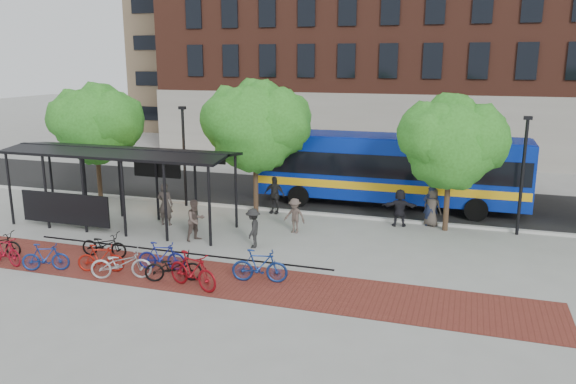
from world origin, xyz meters
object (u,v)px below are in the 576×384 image
(tree_b, at_px, (257,123))
(pedestrian_7, at_px, (431,206))
(bus_shelter, at_px, (117,161))
(bike_1, at_px, (4,251))
(bus, at_px, (389,166))
(pedestrian_4, at_px, (274,195))
(pedestrian_3, at_px, (295,216))
(bike_8, at_px, (173,267))
(tree_c, at_px, (453,140))
(lamp_post_right, at_px, (523,172))
(bike_9, at_px, (193,270))
(bike_6, at_px, (121,263))
(bike_7, at_px, (162,256))
(pedestrian_5, at_px, (400,208))
(pedestrian_6, at_px, (432,207))
(bike_3, at_px, (45,257))
(tree_a, at_px, (97,121))
(bike_5, at_px, (101,258))
(pedestrian_8, at_px, (196,220))
(bike_11, at_px, (260,266))
(pedestrian_1, at_px, (165,204))
(bike_4, at_px, (104,245))

(tree_b, bearing_deg, pedestrian_7, 3.14)
(bus_shelter, bearing_deg, bike_1, -101.56)
(bus, xyz_separation_m, bike_1, (-12.24, -12.88, -1.57))
(pedestrian_4, bearing_deg, pedestrian_3, -49.43)
(tree_b, height_order, bike_8, tree_b)
(tree_c, distance_m, pedestrian_7, 3.25)
(lamp_post_right, bearing_deg, bike_1, -151.95)
(bus, height_order, bike_9, bus)
(bike_6, xyz_separation_m, pedestrian_3, (4.14, 6.88, 0.22))
(bike_7, height_order, pedestrian_5, pedestrian_5)
(pedestrian_6, bearing_deg, pedestrian_7, 23.11)
(tree_c, bearing_deg, pedestrian_6, 148.16)
(bike_3, xyz_separation_m, bike_9, (5.77, 0.18, 0.12))
(pedestrian_3, relative_size, pedestrian_5, 0.89)
(tree_c, height_order, pedestrian_5, tree_c)
(tree_a, xyz_separation_m, pedestrian_6, (17.27, 0.45, -3.35))
(bike_5, bearing_deg, bike_3, 89.17)
(bus_shelter, bearing_deg, bike_3, -82.89)
(bus, xyz_separation_m, bike_6, (-7.35, -12.72, -1.56))
(tree_b, xyz_separation_m, bike_5, (-2.56, -9.02, -3.95))
(bus, height_order, bike_8, bus)
(bike_3, height_order, bike_8, bike_8)
(bike_8, distance_m, pedestrian_5, 11.10)
(pedestrian_4, bearing_deg, tree_a, -172.18)
(tree_a, height_order, bike_8, tree_a)
(pedestrian_3, relative_size, pedestrian_4, 0.83)
(pedestrian_3, xyz_separation_m, pedestrian_8, (-3.62, -2.29, 0.11))
(bike_5, distance_m, bike_11, 5.79)
(tree_a, relative_size, pedestrian_3, 4.01)
(tree_c, bearing_deg, bike_9, -129.61)
(bike_5, relative_size, bike_11, 0.88)
(bike_5, xyz_separation_m, bike_11, (5.73, 0.86, 0.07))
(tree_a, xyz_separation_m, pedestrian_5, (15.88, -0.03, -3.38))
(tree_c, height_order, pedestrian_6, tree_c)
(bus_shelter, height_order, bike_6, bus_shelter)
(bus, height_order, bike_11, bus)
(pedestrian_1, height_order, pedestrian_6, pedestrian_1)
(bike_3, distance_m, bike_4, 2.19)
(bike_6, xyz_separation_m, bike_11, (4.66, 1.18, 0.03))
(bike_11, xyz_separation_m, pedestrian_7, (5.04, 8.61, 0.36))
(bike_9, bearing_deg, pedestrian_3, 6.22)
(tree_b, height_order, lamp_post_right, tree_b)
(lamp_post_right, distance_m, bike_3, 19.25)
(pedestrian_1, relative_size, pedestrian_7, 1.05)
(bike_4, relative_size, pedestrian_8, 1.07)
(pedestrian_1, distance_m, pedestrian_7, 12.07)
(tree_c, height_order, bike_4, tree_c)
(bike_4, bearing_deg, bike_6, -135.88)
(pedestrian_1, height_order, pedestrian_3, pedestrian_1)
(bike_9, bearing_deg, pedestrian_8, 43.42)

